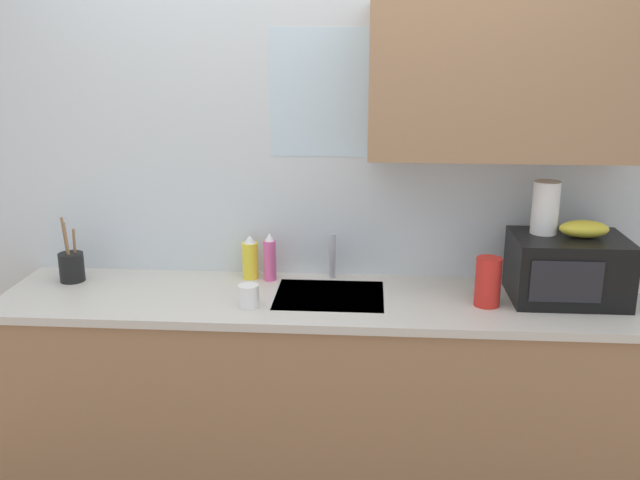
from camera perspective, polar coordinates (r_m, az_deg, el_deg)
The scene contains 11 objects.
kitchen_wall_assembly at distance 3.13m, azimuth 3.14°, elevation 5.23°, with size 3.50×0.42×2.50m.
counter_unit at distance 3.15m, azimuth 0.01°, elevation -12.21°, with size 2.73×0.63×0.90m.
sink_faucet at distance 3.15m, azimuth 1.03°, elevation -1.34°, with size 0.03×0.03×0.21m, color #B2B5BA.
microwave at distance 3.07m, azimuth 19.60°, elevation -2.19°, with size 0.46×0.35×0.27m.
banana_bunch at distance 3.04m, azimuth 20.80°, elevation 0.85°, with size 0.20×0.11×0.07m, color gold.
paper_towel_roll at distance 3.03m, azimuth 17.97°, elevation 2.54°, with size 0.11×0.11×0.22m, color white.
dish_soap_bottle_pink at distance 3.14m, azimuth -4.13°, elevation -1.50°, with size 0.06×0.06×0.22m.
dish_soap_bottle_yellow at distance 3.17m, azimuth -5.74°, elevation -1.50°, with size 0.07×0.07×0.20m.
cereal_canister at distance 2.92m, azimuth 13.58°, elevation -3.34°, with size 0.10×0.10×0.20m, color red.
mug_white at distance 2.85m, azimuth -5.86°, elevation -4.59°, with size 0.08×0.08×0.10m, color white.
utensil_crock at distance 3.32m, azimuth -19.67°, elevation -2.02°, with size 0.11×0.11×0.30m.
Camera 1 is at (0.20, -2.76, 1.95)m, focal length 39.09 mm.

